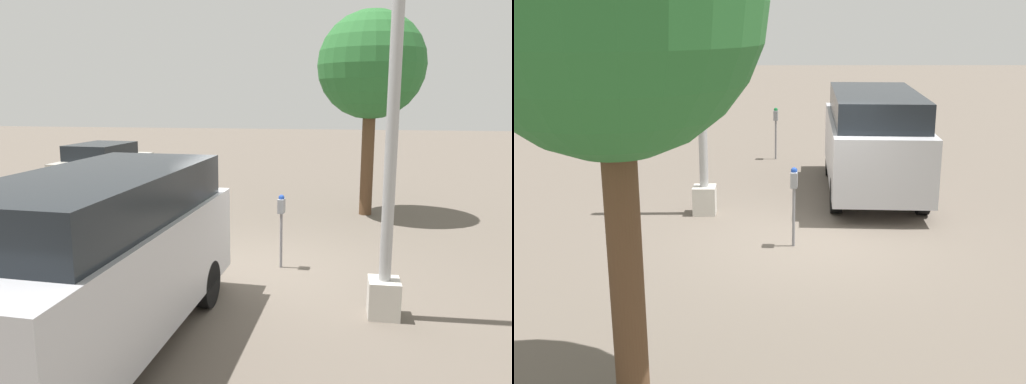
{
  "view_description": "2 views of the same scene",
  "coord_description": "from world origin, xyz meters",
  "views": [
    {
      "loc": [
        8.53,
        1.27,
        3.1
      ],
      "look_at": [
        -0.89,
        -0.21,
        1.27
      ],
      "focal_mm": 35.0,
      "sensor_mm": 36.0,
      "label": 1
    },
    {
      "loc": [
        -10.43,
        0.8,
        3.78
      ],
      "look_at": [
        -0.19,
        0.75,
        0.94
      ],
      "focal_mm": 45.0,
      "sensor_mm": 36.0,
      "label": 2
    }
  ],
  "objects": [
    {
      "name": "lamp_post",
      "position": [
        1.63,
        2.03,
        1.96
      ],
      "size": [
        0.44,
        0.44,
        5.81
      ],
      "color": "beige",
      "rests_on": "ground"
    },
    {
      "name": "ground_plane",
      "position": [
        0.0,
        0.0,
        0.0
      ],
      "size": [
        80.0,
        80.0,
        0.0
      ],
      "primitive_type": "plane",
      "color": "#60564C"
    },
    {
      "name": "parking_meter_near",
      "position": [
        -0.22,
        0.36,
        1.01
      ],
      "size": [
        0.21,
        0.13,
        1.37
      ],
      "rotation": [
        0.0,
        0.0,
        -0.1
      ],
      "color": "gray",
      "rests_on": "ground"
    },
    {
      "name": "parking_meter_far",
      "position": [
        6.55,
        0.57,
        1.03
      ],
      "size": [
        0.21,
        0.13,
        1.4
      ],
      "rotation": [
        0.0,
        0.0,
        -0.1
      ],
      "color": "gray",
      "rests_on": "ground"
    },
    {
      "name": "parked_van",
      "position": [
        3.14,
        -1.48,
        1.21
      ],
      "size": [
        5.06,
        2.2,
        2.22
      ],
      "rotation": [
        0.0,
        0.0,
        -0.06
      ],
      "color": "#B2B2B7",
      "rests_on": "ground"
    },
    {
      "name": "street_tree",
      "position": [
        -4.78,
        2.14,
        3.85
      ],
      "size": [
        2.73,
        2.73,
        5.26
      ],
      "color": "#513823",
      "rests_on": "ground"
    }
  ]
}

